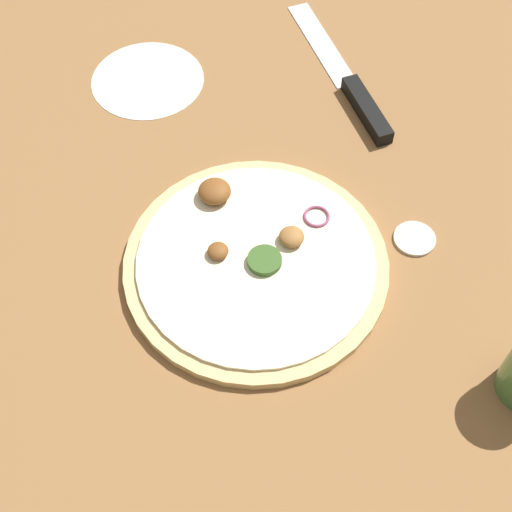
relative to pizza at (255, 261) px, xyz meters
name	(u,v)px	position (x,y,z in m)	size (l,w,h in m)	color
ground_plane	(256,267)	(0.00, 0.00, -0.01)	(3.00, 3.00, 0.00)	olive
pizza	(255,261)	(0.00, 0.00, 0.00)	(0.27, 0.27, 0.03)	#D6B77A
knife	(355,92)	(-0.14, 0.24, 0.00)	(0.27, 0.08, 0.02)	silver
loose_cap	(415,238)	(0.06, 0.16, 0.00)	(0.05, 0.05, 0.01)	beige
flour_patch	(148,80)	(-0.31, 0.04, -0.01)	(0.14, 0.14, 0.00)	white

